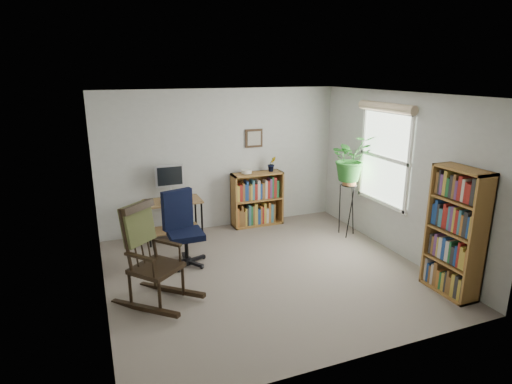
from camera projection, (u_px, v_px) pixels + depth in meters
name	position (u px, v px, depth m)	size (l,w,h in m)	color
floor	(267.00, 273.00, 5.89)	(4.20, 4.00, 0.00)	slate
ceiling	(268.00, 94.00, 5.23)	(4.20, 4.00, 0.00)	silver
wall_back	(222.00, 160.00, 7.35)	(4.20, 0.00, 2.40)	#B6B6B2
wall_front	(356.00, 245.00, 3.77)	(4.20, 0.00, 2.40)	#B6B6B2
wall_left	(96.00, 207.00, 4.82)	(0.00, 4.00, 2.40)	#B6B6B2
wall_right	(398.00, 175.00, 6.30)	(0.00, 4.00, 2.40)	#B6B6B2
window	(384.00, 158.00, 6.50)	(0.12, 1.20, 1.50)	white
desk	(174.00, 220.00, 6.99)	(0.92, 0.50, 0.66)	olive
monitor	(170.00, 182.00, 6.95)	(0.46, 0.16, 0.56)	silver
keyboard	(174.00, 202.00, 6.79)	(0.40, 0.15, 0.03)	black
office_chair	(186.00, 229.00, 6.00)	(0.59, 0.59, 1.08)	black
rocking_chair	(155.00, 255.00, 4.98)	(0.64, 1.06, 1.23)	black
low_bookshelf	(257.00, 199.00, 7.59)	(0.91, 0.30, 0.96)	olive
tall_bookshelf	(456.00, 232.00, 5.17)	(0.30, 0.70, 1.59)	olive
plant_stand	(348.00, 206.00, 7.10)	(0.28, 0.28, 1.02)	black
spider_plant	(352.00, 136.00, 6.78)	(1.69, 1.88, 1.46)	#266924
potted_plant_small	(272.00, 168.00, 7.55)	(0.13, 0.24, 0.11)	#266924
framed_picture	(254.00, 138.00, 7.43)	(0.32, 0.04, 0.32)	black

